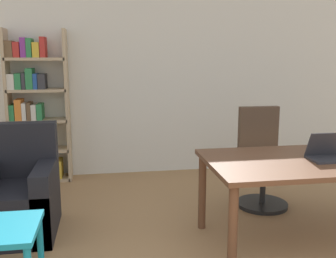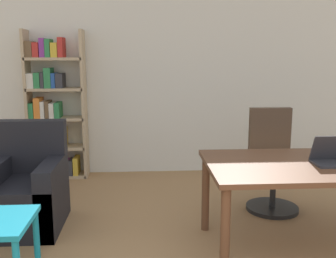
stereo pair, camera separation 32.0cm
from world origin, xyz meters
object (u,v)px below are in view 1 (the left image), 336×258
desk (319,167)px  bookshelf (34,113)px  office_chair (261,163)px  laptop (327,154)px  armchair (18,199)px

desk → bookshelf: 3.40m
desk → office_chair: 0.96m
laptop → office_chair: size_ratio=0.29×
desk → bookshelf: bearing=140.5°
armchair → laptop: bearing=-14.3°
office_chair → armchair: 2.45m
desk → office_chair: office_chair is taller
office_chair → bookshelf: 2.82m
laptop → armchair: size_ratio=0.32×
laptop → desk: bearing=129.0°
laptop → armchair: bearing=165.7°
office_chair → bookshelf: bookshelf is taller
desk → office_chair: bearing=97.2°
office_chair → laptop: bearing=-81.1°
laptop → armchair: armchair is taller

